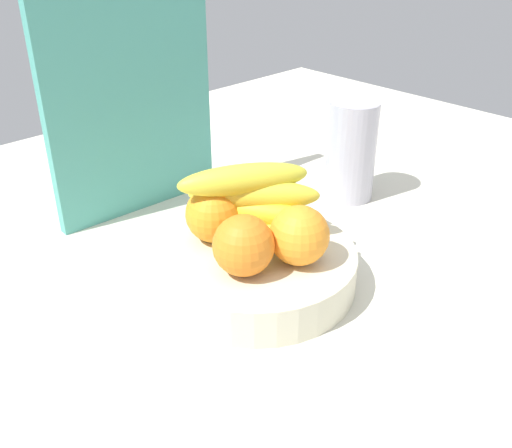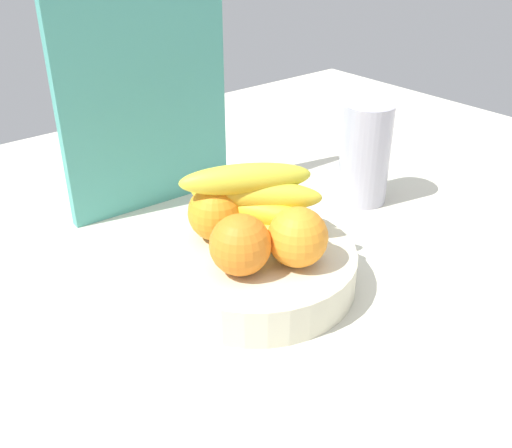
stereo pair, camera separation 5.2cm
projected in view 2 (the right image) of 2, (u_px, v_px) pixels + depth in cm
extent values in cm
cube|color=beige|center=(240.00, 285.00, 79.72)|extent=(180.00, 140.00, 3.00)
cylinder|color=beige|center=(256.00, 268.00, 76.27)|extent=(26.05, 26.05, 5.05)
sphere|color=orange|center=(240.00, 245.00, 69.16)|extent=(7.49, 7.49, 7.49)
sphere|color=orange|center=(298.00, 237.00, 70.75)|extent=(7.49, 7.49, 7.49)
sphere|color=orange|center=(278.00, 209.00, 77.28)|extent=(7.49, 7.49, 7.49)
sphere|color=orange|center=(216.00, 213.00, 76.31)|extent=(7.49, 7.49, 7.49)
ellipsoid|color=yellow|center=(255.00, 229.00, 76.15)|extent=(8.94, 17.42, 4.00)
ellipsoid|color=yellow|center=(250.00, 210.00, 75.99)|extent=(11.64, 16.84, 4.00)
ellipsoid|color=yellow|center=(258.00, 196.00, 74.72)|extent=(14.67, 15.02, 4.00)
ellipsoid|color=yellow|center=(246.00, 179.00, 73.91)|extent=(16.81, 11.74, 4.00)
cube|color=teal|center=(145.00, 97.00, 89.76)|extent=(28.05, 3.14, 36.00)
cylinder|color=#B5B2C4|center=(365.00, 154.00, 95.19)|extent=(8.16, 8.16, 16.66)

